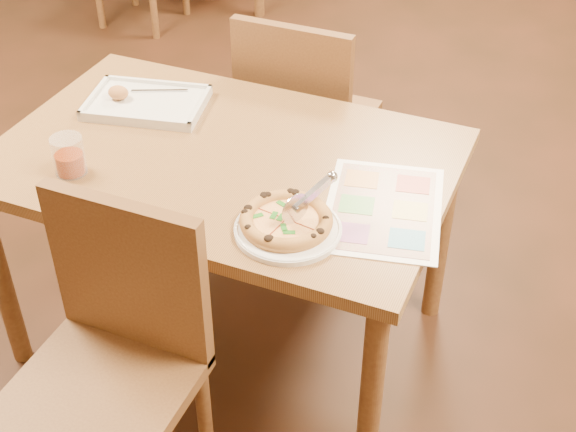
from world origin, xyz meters
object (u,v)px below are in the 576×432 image
at_px(appetizer_tray, 145,103).
at_px(glass_tumbler, 69,158).
at_px(chair_far, 301,105).
at_px(plate, 288,230).
at_px(dining_table, 224,179).
at_px(pizza, 286,220).
at_px(pizza_cutter, 308,198).
at_px(menu, 383,208).
at_px(chair_near, 115,333).

height_order(appetizer_tray, glass_tumbler, glass_tumbler).
distance_m(chair_far, plate, 0.92).
bearing_deg(dining_table, plate, -39.17).
height_order(dining_table, glass_tumbler, glass_tumbler).
height_order(pizza, appetizer_tray, appetizer_tray).
xyz_separation_m(chair_far, plate, (0.31, -0.85, 0.16)).
xyz_separation_m(dining_table, pizza_cutter, (0.34, -0.21, 0.17)).
relative_size(pizza_cutter, menu, 0.36).
bearing_deg(plate, dining_table, 140.83).
bearing_deg(menu, pizza, -139.07).
xyz_separation_m(chair_far, appetizer_tray, (-0.35, -0.45, 0.17)).
distance_m(chair_far, appetizer_tray, 0.59).
bearing_deg(pizza, dining_table, 141.08).
height_order(chair_far, appetizer_tray, chair_far).
bearing_deg(plate, menu, 43.83).
height_order(chair_near, pizza_cutter, chair_near).
xyz_separation_m(pizza_cutter, appetizer_tray, (-0.69, 0.36, -0.07)).
height_order(chair_near, appetizer_tray, chair_near).
xyz_separation_m(dining_table, menu, (0.50, -0.07, 0.09)).
relative_size(chair_far, pizza_cutter, 3.15).
xyz_separation_m(dining_table, chair_near, (0.00, -0.60, -0.07)).
relative_size(plate, glass_tumbler, 2.46).
distance_m(dining_table, chair_far, 0.61).
height_order(chair_far, glass_tumbler, chair_far).
relative_size(chair_near, glass_tumbler, 4.27).
distance_m(glass_tumbler, menu, 0.86).
height_order(plate, pizza_cutter, pizza_cutter).
bearing_deg(glass_tumbler, chair_near, -46.24).
relative_size(glass_tumbler, menu, 0.26).
relative_size(appetizer_tray, menu, 0.96).
xyz_separation_m(chair_near, pizza, (0.30, 0.36, 0.18)).
bearing_deg(glass_tumbler, appetizer_tray, 90.09).
bearing_deg(pizza_cutter, dining_table, 86.43).
bearing_deg(dining_table, chair_far, 90.00).
distance_m(chair_far, pizza_cutter, 0.91).
relative_size(chair_far, pizza, 1.99).
xyz_separation_m(pizza, menu, (0.20, 0.17, -0.02)).
bearing_deg(plate, pizza, 133.69).
bearing_deg(chair_far, chair_near, 90.00).
bearing_deg(dining_table, chair_near, -90.00).
xyz_separation_m(glass_tumbler, menu, (0.85, 0.17, -0.05)).
bearing_deg(chair_far, glass_tumbler, 67.73).
relative_size(chair_near, appetizer_tray, 1.17).
bearing_deg(chair_near, plate, 48.46).
xyz_separation_m(chair_far, pizza_cutter, (0.34, -0.81, 0.24)).
height_order(plate, appetizer_tray, appetizer_tray).
bearing_deg(chair_near, dining_table, 90.00).
distance_m(chair_near, menu, 0.75).
bearing_deg(appetizer_tray, glass_tumbler, -89.91).
bearing_deg(menu, dining_table, 172.21).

